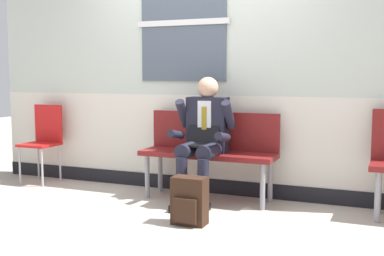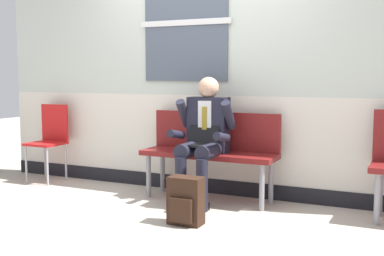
{
  "view_description": "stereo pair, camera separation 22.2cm",
  "coord_description": "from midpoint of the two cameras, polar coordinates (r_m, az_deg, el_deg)",
  "views": [
    {
      "loc": [
        1.9,
        -4.24,
        1.26
      ],
      "look_at": [
        0.09,
        0.12,
        0.75
      ],
      "focal_mm": 45.96,
      "sensor_mm": 36.0,
      "label": 1
    },
    {
      "loc": [
        2.11,
        -4.15,
        1.26
      ],
      "look_at": [
        0.09,
        0.12,
        0.75
      ],
      "focal_mm": 45.96,
      "sensor_mm": 36.0,
      "label": 2
    }
  ],
  "objects": [
    {
      "name": "ground_plane",
      "position": [
        4.82,
        -2.85,
        -9.0
      ],
      "size": [
        18.0,
        18.0,
        0.0
      ],
      "primitive_type": "plane",
      "color": "#B2A899"
    },
    {
      "name": "station_wall",
      "position": [
        5.27,
        0.19,
        8.03
      ],
      "size": [
        5.22,
        0.16,
        2.88
      ],
      "color": "beige",
      "rests_on": "ground"
    },
    {
      "name": "bench_with_person",
      "position": [
        4.99,
        0.84,
        -2.21
      ],
      "size": [
        1.38,
        0.42,
        0.88
      ],
      "color": "maroon",
      "rests_on": "ground"
    },
    {
      "name": "person_seated",
      "position": [
        4.79,
        -0.03,
        -0.97
      ],
      "size": [
        0.57,
        0.7,
        1.24
      ],
      "color": "#1E1E2D",
      "rests_on": "ground"
    },
    {
      "name": "backpack",
      "position": [
        4.19,
        -1.86,
        -8.52
      ],
      "size": [
        0.29,
        0.2,
        0.41
      ],
      "color": "#331E14",
      "rests_on": "ground"
    },
    {
      "name": "folding_chair",
      "position": [
        6.07,
        -17.81,
        -0.9
      ],
      "size": [
        0.38,
        0.38,
        0.91
      ],
      "color": "red",
      "rests_on": "ground"
    }
  ]
}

